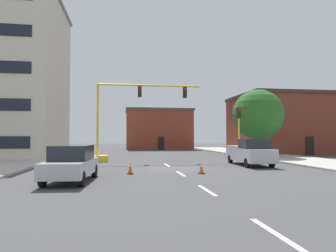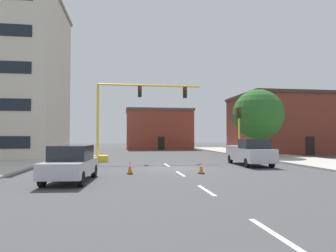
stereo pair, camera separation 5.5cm
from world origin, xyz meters
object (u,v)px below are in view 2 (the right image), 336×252
object	(u,v)px
traffic_light_pole_right	(239,122)
traffic_cone_roadside_a	(201,168)
sedan_silver_near_left	(71,163)
pickup_truck_silver	(250,152)
traffic_cone_roadside_b	(130,168)
tree_right_mid	(258,115)
traffic_signal_gantry	(113,135)

from	to	relation	value
traffic_light_pole_right	traffic_cone_roadside_a	size ratio (longest dim) A/B	7.17
sedan_silver_near_left	pickup_truck_silver	bearing A→B (deg)	28.64
traffic_cone_roadside_a	pickup_truck_silver	bearing A→B (deg)	41.73
traffic_cone_roadside_a	traffic_cone_roadside_b	xyz separation A→B (m)	(-4.14, 0.44, 0.03)
pickup_truck_silver	traffic_cone_roadside_b	world-z (taller)	pickup_truck_silver
traffic_light_pole_right	tree_right_mid	world-z (taller)	tree_right_mid
traffic_cone_roadside_b	tree_right_mid	bearing A→B (deg)	41.11
traffic_signal_gantry	tree_right_mid	size ratio (longest dim) A/B	1.41
pickup_truck_silver	traffic_cone_roadside_a	bearing A→B (deg)	-138.27
traffic_cone_roadside_b	traffic_cone_roadside_a	bearing A→B (deg)	-6.11
tree_right_mid	sedan_silver_near_left	world-z (taller)	tree_right_mid
tree_right_mid	sedan_silver_near_left	bearing A→B (deg)	-138.80
traffic_signal_gantry	traffic_cone_roadside_a	size ratio (longest dim) A/B	14.96
traffic_signal_gantry	traffic_cone_roadside_b	distance (m)	9.35
traffic_signal_gantry	tree_right_mid	distance (m)	15.13
traffic_light_pole_right	sedan_silver_near_left	world-z (taller)	traffic_light_pole_right
sedan_silver_near_left	traffic_cone_roadside_b	xyz separation A→B (m)	(2.88, 2.56, -0.53)
traffic_light_pole_right	traffic_cone_roadside_a	bearing A→B (deg)	-123.44
traffic_cone_roadside_a	sedan_silver_near_left	bearing A→B (deg)	-163.21
traffic_cone_roadside_a	traffic_light_pole_right	bearing A→B (deg)	56.56
tree_right_mid	sedan_silver_near_left	distance (m)	22.03
traffic_light_pole_right	sedan_silver_near_left	xyz separation A→B (m)	(-13.00, -11.17, -2.64)
traffic_light_pole_right	traffic_cone_roadside_a	world-z (taller)	traffic_light_pole_right
traffic_signal_gantry	sedan_silver_near_left	distance (m)	11.82
traffic_signal_gantry	pickup_truck_silver	world-z (taller)	traffic_signal_gantry
traffic_light_pole_right	tree_right_mid	bearing A→B (deg)	43.20
tree_right_mid	traffic_signal_gantry	bearing A→B (deg)	-169.61
traffic_light_pole_right	pickup_truck_silver	bearing A→B (deg)	-102.31
tree_right_mid	pickup_truck_silver	world-z (taller)	tree_right_mid
pickup_truck_silver	traffic_cone_roadside_b	distance (m)	9.96
pickup_truck_silver	traffic_cone_roadside_b	xyz separation A→B (m)	(-9.11, -3.99, -0.62)
pickup_truck_silver	traffic_cone_roadside_a	xyz separation A→B (m)	(-4.97, -4.43, -0.65)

